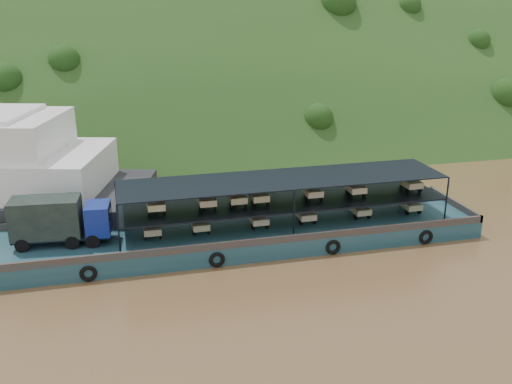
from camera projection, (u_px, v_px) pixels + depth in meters
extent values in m
plane|color=brown|center=(294.00, 246.00, 40.11)|extent=(160.00, 160.00, 0.00)
cube|color=#1B3714|center=(208.00, 134.00, 73.15)|extent=(140.00, 39.60, 39.60)
cube|color=#143A47|center=(236.00, 235.00, 40.44)|extent=(35.00, 7.00, 1.20)
cube|color=#592D19|center=(226.00, 208.00, 43.29)|extent=(35.00, 0.20, 0.50)
cube|color=#592D19|center=(247.00, 243.00, 37.05)|extent=(35.00, 0.20, 0.50)
cube|color=#592D19|center=(454.00, 203.00, 44.21)|extent=(0.20, 7.00, 0.50)
torus|color=black|center=(88.00, 274.00, 34.87)|extent=(1.06, 0.26, 1.06)
torus|color=black|center=(217.00, 260.00, 36.73)|extent=(1.06, 0.26, 1.06)
torus|color=black|center=(333.00, 247.00, 38.59)|extent=(1.06, 0.26, 1.06)
torus|color=black|center=(426.00, 237.00, 40.22)|extent=(1.06, 0.26, 1.06)
cylinder|color=black|center=(22.00, 245.00, 36.21)|extent=(0.93, 0.40, 0.91)
cylinder|color=black|center=(29.00, 234.00, 37.99)|extent=(0.93, 0.40, 0.91)
cylinder|color=black|center=(72.00, 242.00, 36.67)|extent=(0.93, 0.40, 0.91)
cylinder|color=black|center=(76.00, 231.00, 38.45)|extent=(0.93, 0.40, 0.91)
cylinder|color=black|center=(93.00, 241.00, 36.86)|extent=(0.93, 0.40, 0.91)
cylinder|color=black|center=(96.00, 230.00, 38.64)|extent=(0.93, 0.40, 0.91)
cube|color=black|center=(63.00, 235.00, 37.41)|extent=(6.31, 2.54, 0.18)
cube|color=navy|center=(98.00, 218.00, 37.42)|extent=(1.73, 2.30, 1.99)
cube|color=black|center=(110.00, 213.00, 37.42)|extent=(0.22, 1.81, 0.82)
cube|color=black|center=(46.00, 217.00, 36.85)|extent=(4.53, 2.56, 2.54)
cube|color=black|center=(283.00, 201.00, 40.53)|extent=(23.00, 5.00, 0.12)
cube|color=black|center=(284.00, 179.00, 40.00)|extent=(23.00, 5.00, 0.08)
cylinder|color=black|center=(119.00, 230.00, 35.56)|extent=(0.12, 0.12, 3.30)
cylinder|color=black|center=(117.00, 203.00, 40.15)|extent=(0.12, 0.12, 3.30)
cylinder|color=black|center=(294.00, 213.00, 38.23)|extent=(0.12, 0.12, 3.30)
cylinder|color=black|center=(274.00, 190.00, 42.82)|extent=(0.12, 0.12, 3.30)
cylinder|color=black|center=(447.00, 199.00, 40.91)|extent=(0.12, 0.12, 3.30)
cylinder|color=black|center=(412.00, 179.00, 45.50)|extent=(0.12, 0.12, 3.30)
cylinder|color=black|center=(151.00, 226.00, 39.77)|extent=(0.12, 0.52, 0.52)
cylinder|color=black|center=(145.00, 237.00, 38.00)|extent=(0.14, 0.52, 0.52)
cylinder|color=black|center=(160.00, 235.00, 38.24)|extent=(0.14, 0.52, 0.52)
cube|color=#C6B68C|center=(152.00, 229.00, 38.33)|extent=(1.15, 1.50, 0.44)
cube|color=red|center=(151.00, 221.00, 39.33)|extent=(0.55, 0.80, 0.80)
cube|color=red|center=(150.00, 215.00, 38.99)|extent=(0.50, 0.10, 0.10)
cylinder|color=black|center=(197.00, 222.00, 40.53)|extent=(0.12, 0.52, 0.52)
cylinder|color=black|center=(194.00, 232.00, 38.77)|extent=(0.14, 0.52, 0.52)
cylinder|color=black|center=(208.00, 231.00, 39.00)|extent=(0.14, 0.52, 0.52)
cube|color=beige|center=(200.00, 225.00, 39.09)|extent=(1.15, 1.50, 0.44)
cube|color=red|center=(198.00, 216.00, 40.09)|extent=(0.55, 0.80, 0.80)
cube|color=red|center=(198.00, 211.00, 39.75)|extent=(0.50, 0.10, 0.10)
cylinder|color=black|center=(254.00, 217.00, 41.50)|extent=(0.12, 0.52, 0.52)
cylinder|color=black|center=(253.00, 226.00, 39.73)|extent=(0.14, 0.52, 0.52)
cylinder|color=black|center=(267.00, 225.00, 39.96)|extent=(0.14, 0.52, 0.52)
cube|color=beige|center=(259.00, 219.00, 40.06)|extent=(1.15, 1.50, 0.44)
cube|color=#B00B24|center=(255.00, 211.00, 41.06)|extent=(0.55, 0.80, 0.80)
cube|color=#B00B24|center=(256.00, 206.00, 40.71)|extent=(0.50, 0.10, 0.10)
cylinder|color=black|center=(300.00, 212.00, 42.32)|extent=(0.12, 0.52, 0.52)
cylinder|color=black|center=(301.00, 222.00, 40.55)|extent=(0.14, 0.52, 0.52)
cylinder|color=black|center=(314.00, 220.00, 40.78)|extent=(0.14, 0.52, 0.52)
cube|color=beige|center=(306.00, 215.00, 40.87)|extent=(1.15, 1.50, 0.44)
cube|color=red|center=(301.00, 207.00, 41.87)|extent=(0.55, 0.80, 0.80)
cube|color=red|center=(302.00, 202.00, 41.53)|extent=(0.50, 0.10, 0.10)
cylinder|color=black|center=(352.00, 208.00, 43.30)|extent=(0.12, 0.52, 0.52)
cylinder|color=black|center=(356.00, 216.00, 41.53)|extent=(0.14, 0.52, 0.52)
cylinder|color=black|center=(369.00, 215.00, 41.76)|extent=(0.14, 0.52, 0.52)
cube|color=#CBBE8F|center=(361.00, 210.00, 41.86)|extent=(1.15, 1.50, 0.44)
cube|color=#AE2B0B|center=(354.00, 202.00, 42.85)|extent=(0.55, 0.80, 0.80)
cube|color=#AE2B0B|center=(356.00, 197.00, 42.51)|extent=(0.50, 0.10, 0.10)
cylinder|color=black|center=(402.00, 203.00, 44.25)|extent=(0.12, 0.52, 0.52)
cylinder|color=black|center=(407.00, 212.00, 42.48)|extent=(0.14, 0.52, 0.52)
cylinder|color=black|center=(419.00, 210.00, 42.72)|extent=(0.14, 0.52, 0.52)
cube|color=#C5C08B|center=(411.00, 205.00, 42.81)|extent=(1.15, 1.50, 0.44)
cube|color=#AC290B|center=(404.00, 198.00, 43.81)|extent=(0.55, 0.80, 0.80)
cube|color=#AC290B|center=(406.00, 193.00, 43.46)|extent=(0.50, 0.10, 0.10)
cylinder|color=black|center=(154.00, 202.00, 39.30)|extent=(0.12, 0.52, 0.52)
cylinder|color=black|center=(149.00, 212.00, 37.53)|extent=(0.14, 0.52, 0.52)
cylinder|color=black|center=(164.00, 211.00, 37.76)|extent=(0.14, 0.52, 0.52)
cube|color=beige|center=(156.00, 205.00, 37.86)|extent=(1.15, 1.50, 0.44)
cube|color=#B7180C|center=(154.00, 197.00, 38.86)|extent=(0.55, 0.80, 0.80)
cube|color=#B7180C|center=(154.00, 191.00, 38.51)|extent=(0.50, 0.10, 0.10)
cylinder|color=black|center=(203.00, 198.00, 40.09)|extent=(0.12, 0.52, 0.52)
cylinder|color=black|center=(200.00, 208.00, 38.33)|extent=(0.14, 0.52, 0.52)
cylinder|color=black|center=(215.00, 206.00, 38.56)|extent=(0.14, 0.52, 0.52)
cube|color=#C3B48A|center=(207.00, 201.00, 38.65)|extent=(1.15, 1.50, 0.44)
cube|color=navy|center=(204.00, 193.00, 39.65)|extent=(0.55, 0.80, 0.80)
cube|color=navy|center=(204.00, 187.00, 39.31)|extent=(0.50, 0.10, 0.10)
cylinder|color=black|center=(254.00, 194.00, 40.95)|extent=(0.12, 0.52, 0.52)
cylinder|color=black|center=(253.00, 203.00, 39.18)|extent=(0.14, 0.52, 0.52)
cylinder|color=black|center=(267.00, 202.00, 39.41)|extent=(0.14, 0.52, 0.52)
cube|color=#B9B383|center=(259.00, 196.00, 39.51)|extent=(1.15, 1.50, 0.44)
cube|color=#AD260B|center=(255.00, 189.00, 40.51)|extent=(0.55, 0.80, 0.80)
cube|color=#AD260B|center=(256.00, 183.00, 40.16)|extent=(0.50, 0.10, 0.10)
cylinder|color=black|center=(306.00, 190.00, 41.86)|extent=(0.12, 0.52, 0.52)
cylinder|color=black|center=(307.00, 198.00, 40.09)|extent=(0.14, 0.52, 0.52)
cylinder|color=black|center=(321.00, 197.00, 40.33)|extent=(0.14, 0.52, 0.52)
cube|color=#CDB791|center=(313.00, 192.00, 40.42)|extent=(1.15, 1.50, 0.44)
cube|color=beige|center=(307.00, 185.00, 41.42)|extent=(0.55, 0.80, 0.80)
cube|color=beige|center=(309.00, 179.00, 41.08)|extent=(0.50, 0.10, 0.10)
cylinder|color=black|center=(348.00, 187.00, 42.63)|extent=(0.12, 0.52, 0.52)
cylinder|color=black|center=(351.00, 195.00, 40.86)|extent=(0.14, 0.52, 0.52)
cylinder|color=black|center=(364.00, 194.00, 41.09)|extent=(0.14, 0.52, 0.52)
cube|color=beige|center=(356.00, 188.00, 41.19)|extent=(1.15, 1.50, 0.44)
cube|color=#1B2CA3|center=(350.00, 181.00, 42.19)|extent=(0.55, 0.80, 0.80)
cube|color=#1B2CA3|center=(351.00, 175.00, 41.84)|extent=(0.50, 0.10, 0.10)
cylinder|color=black|center=(402.00, 182.00, 43.67)|extent=(0.12, 0.52, 0.52)
cylinder|color=black|center=(407.00, 190.00, 41.90)|extent=(0.14, 0.52, 0.52)
cylinder|color=black|center=(420.00, 189.00, 42.13)|extent=(0.14, 0.52, 0.52)
cube|color=#CABA8F|center=(412.00, 184.00, 42.23)|extent=(1.15, 1.50, 0.44)
cube|color=#C3B78A|center=(404.00, 177.00, 43.22)|extent=(0.55, 0.80, 0.80)
cube|color=#C3B78A|center=(406.00, 171.00, 42.88)|extent=(0.50, 0.10, 0.10)
cylinder|color=black|center=(233.00, 196.00, 40.59)|extent=(0.12, 0.52, 0.52)
cylinder|color=black|center=(231.00, 205.00, 38.82)|extent=(0.14, 0.52, 0.52)
cylinder|color=black|center=(245.00, 204.00, 39.05)|extent=(0.14, 0.52, 0.52)
cube|color=#B9B383|center=(237.00, 198.00, 39.15)|extent=(1.15, 1.50, 0.44)
cube|color=#AD260B|center=(234.00, 190.00, 40.14)|extent=(0.55, 0.80, 0.80)
cube|color=#AD260B|center=(234.00, 185.00, 39.80)|extent=(0.50, 0.10, 0.10)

